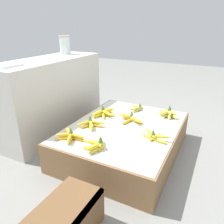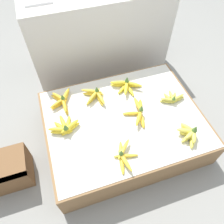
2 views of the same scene
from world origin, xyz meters
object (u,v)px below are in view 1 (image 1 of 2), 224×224
wooden_crate (66,222)px  foam_tray_white (5,65)px  glass_jar (65,45)px  banana_bunch_front_midleft (154,136)px  banana_bunch_back_left (70,136)px  banana_bunch_middle_left (97,145)px  banana_bunch_middle_midright (130,118)px  banana_bunch_front_right (168,114)px  banana_bunch_middle_right (138,108)px  banana_bunch_back_midleft (91,124)px  banana_bunch_back_midright (104,113)px

wooden_crate → foam_tray_white: bearing=60.8°
wooden_crate → glass_jar: (1.39, 1.03, 0.75)m
banana_bunch_front_midleft → banana_bunch_back_left: bearing=116.5°
banana_bunch_back_left → glass_jar: bearing=38.0°
banana_bunch_middle_left → banana_bunch_middle_midright: bearing=-3.9°
banana_bunch_front_right → banana_bunch_middle_right: (0.04, 0.32, -0.01)m
wooden_crate → foam_tray_white: (0.54, 0.97, 0.66)m
banana_bunch_back_midleft → wooden_crate: bearing=-157.3°
banana_bunch_front_midleft → glass_jar: 1.50m
banana_bunch_middle_midright → foam_tray_white: size_ratio=1.28×
banana_bunch_middle_right → glass_jar: (0.05, 0.92, 0.58)m
banana_bunch_front_midleft → glass_jar: bearing=65.2°
wooden_crate → banana_bunch_middle_midright: size_ratio=1.52×
banana_bunch_front_right → glass_jar: bearing=85.5°
banana_bunch_front_right → banana_bunch_middle_left: size_ratio=0.89×
banana_bunch_back_left → foam_tray_white: size_ratio=1.19×
glass_jar → foam_tray_white: bearing=-176.1°
foam_tray_white → banana_bunch_front_right: bearing=-57.6°
banana_bunch_front_right → banana_bunch_back_midright: (-0.25, 0.56, -0.01)m
banana_bunch_middle_midright → foam_tray_white: 1.14m
banana_bunch_middle_left → wooden_crate: bearing=-168.1°
banana_bunch_middle_right → banana_bunch_back_midleft: banana_bunch_back_midleft is taller
banana_bunch_middle_midright → glass_jar: bearing=69.8°
banana_bunch_middle_left → banana_bunch_back_midleft: (0.28, 0.22, -0.00)m
banana_bunch_middle_left → banana_bunch_back_left: 0.25m
banana_bunch_middle_left → banana_bunch_back_left: (0.03, 0.25, -0.00)m
foam_tray_white → banana_bunch_back_midright: bearing=-50.9°
wooden_crate → banana_bunch_middle_right: banana_bunch_middle_right is taller
banana_bunch_front_midleft → banana_bunch_back_left: size_ratio=0.97×
banana_bunch_middle_right → glass_jar: bearing=86.7°
banana_bunch_back_left → glass_jar: (0.87, 0.68, 0.58)m
banana_bunch_back_midleft → banana_bunch_middle_midright: bearing=-45.2°
banana_bunch_front_right → foam_tray_white: (-0.75, 1.19, 0.48)m
banana_bunch_back_midright → banana_bunch_front_right: bearing=-66.3°
banana_bunch_front_right → banana_bunch_middle_midright: bearing=132.4°
banana_bunch_front_right → banana_bunch_front_midleft: bearing=-178.9°
banana_bunch_middle_midright → banana_bunch_back_left: size_ratio=1.07×
banana_bunch_middle_midright → glass_jar: size_ratio=1.30×
banana_bunch_middle_midright → banana_bunch_back_midright: size_ratio=1.04×
banana_bunch_back_left → banana_bunch_middle_midright: bearing=-29.2°
banana_bunch_back_midright → glass_jar: (0.34, 0.68, 0.58)m
banana_bunch_front_midleft → banana_bunch_middle_left: 0.45m
banana_bunch_front_right → banana_bunch_back_midright: banana_bunch_front_right is taller
banana_bunch_back_left → glass_jar: size_ratio=1.21×
banana_bunch_middle_right → banana_bunch_back_left: bearing=163.4°
banana_bunch_back_left → banana_bunch_middle_right: bearing=-16.6°
wooden_crate → banana_bunch_middle_right: bearing=4.8°
banana_bunch_front_midleft → banana_bunch_back_midright: bearing=67.6°
banana_bunch_middle_left → banana_bunch_middle_midright: size_ratio=0.87×
banana_bunch_middle_right → glass_jar: size_ratio=1.03×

